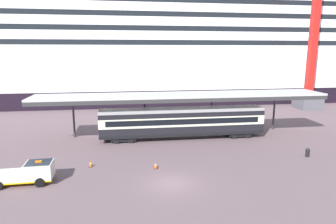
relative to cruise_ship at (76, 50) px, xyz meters
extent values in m
plane|color=#685358|center=(14.68, -48.85, -11.82)|extent=(400.00, 400.00, 0.00)
cube|color=black|center=(-0.03, 0.01, -10.07)|extent=(155.47, 24.61, 3.51)
cube|color=white|center=(-0.03, 0.01, -4.22)|extent=(155.47, 24.61, 8.19)
cube|color=white|center=(-0.03, 0.01, 1.29)|extent=(143.03, 22.64, 2.84)
cube|color=black|center=(-0.03, -11.26, 1.43)|extent=(136.81, 0.12, 1.02)
cube|color=white|center=(-0.03, 0.01, 4.13)|extent=(137.31, 21.74, 2.84)
cube|color=black|center=(-0.03, -10.81, 4.27)|extent=(131.34, 0.12, 1.02)
cube|color=white|center=(-0.03, 0.01, 6.97)|extent=(131.59, 20.83, 2.84)
cube|color=black|center=(-0.03, -10.36, 7.12)|extent=(125.87, 0.12, 1.02)
cube|color=white|center=(-0.03, 0.01, 9.81)|extent=(125.87, 19.93, 2.84)
cube|color=beige|center=(18.28, -34.74, -6.00)|extent=(38.27, 5.31, 0.25)
cube|color=#323232|center=(18.28, -37.29, -6.37)|extent=(38.27, 0.20, 0.50)
cylinder|color=#323232|center=(3.93, -32.48, -8.97)|extent=(0.28, 0.28, 5.70)
cylinder|color=#323232|center=(13.49, -32.48, -8.97)|extent=(0.28, 0.28, 5.70)
cylinder|color=#323232|center=(23.06, -32.48, -8.97)|extent=(0.28, 0.28, 5.70)
cylinder|color=#323232|center=(32.63, -32.48, -8.97)|extent=(0.28, 0.28, 5.70)
cube|color=black|center=(18.28, -35.24, -10.97)|extent=(21.62, 2.80, 0.40)
cube|color=black|center=(18.28, -35.24, -10.32)|extent=(21.62, 2.80, 0.90)
cube|color=beige|center=(18.28, -35.24, -9.27)|extent=(21.62, 2.80, 1.20)
cube|color=black|center=(18.28, -36.61, -9.22)|extent=(19.89, 0.08, 0.72)
cube|color=black|center=(18.28, -35.24, -8.37)|extent=(21.62, 2.80, 0.60)
cube|color=#9E9E9E|center=(18.28, -35.24, -7.89)|extent=(21.62, 2.69, 0.36)
cube|color=black|center=(10.49, -35.24, -11.37)|extent=(3.20, 2.35, 0.50)
cylinder|color=black|center=(9.59, -36.42, -11.40)|extent=(0.84, 0.12, 0.84)
cylinder|color=black|center=(11.39, -36.42, -11.40)|extent=(0.84, 0.12, 0.84)
cube|color=black|center=(26.06, -35.24, -11.37)|extent=(3.20, 2.35, 0.50)
cylinder|color=black|center=(25.16, -36.42, -11.40)|extent=(0.84, 0.12, 0.84)
cylinder|color=black|center=(26.96, -36.42, -11.40)|extent=(0.84, 0.12, 0.84)
cube|color=silver|center=(1.70, -46.97, -11.24)|extent=(5.26, 2.15, 0.36)
cube|color=#F2B20C|center=(1.70, -46.97, -11.37)|extent=(5.26, 2.17, 0.12)
cube|color=silver|center=(3.16, -46.92, -10.51)|extent=(2.34, 1.99, 1.10)
cube|color=#19232D|center=(3.16, -46.92, -10.16)|extent=(2.13, 1.90, 0.44)
cube|color=orange|center=(3.16, -46.92, -9.88)|extent=(0.57, 0.22, 0.16)
cube|color=silver|center=(0.66, -47.00, -10.88)|extent=(2.97, 2.00, 0.36)
cylinder|color=black|center=(3.34, -45.92, -11.42)|extent=(0.81, 0.27, 0.80)
cylinder|color=black|center=(3.39, -47.92, -11.42)|extent=(0.81, 0.27, 0.80)
cylinder|color=black|center=(0.01, -46.02, -11.42)|extent=(0.81, 0.27, 0.80)
cube|color=black|center=(13.65, -45.24, -11.80)|extent=(0.36, 0.36, 0.04)
cone|color=#EA590F|center=(13.65, -45.24, -11.46)|extent=(0.30, 0.30, 0.64)
cylinder|color=white|center=(13.65, -45.24, -11.43)|extent=(0.17, 0.17, 0.09)
cube|color=black|center=(7.21, -43.81, -11.80)|extent=(0.36, 0.36, 0.04)
cone|color=#EA590F|center=(7.21, -43.81, -11.48)|extent=(0.30, 0.30, 0.61)
cylinder|color=white|center=(7.21, -43.81, -11.45)|extent=(0.17, 0.17, 0.08)
cube|color=#595960|center=(47.63, -17.82, -10.62)|extent=(4.40, 4.40, 2.40)
cube|color=red|center=(47.63, -17.82, 8.33)|extent=(1.30, 1.30, 35.50)
cylinder|color=black|center=(30.65, -44.20, -11.47)|extent=(0.44, 0.44, 0.70)
sphere|color=black|center=(30.65, -44.20, -11.10)|extent=(0.48, 0.48, 0.48)
camera|label=1|loc=(10.82, -73.17, -0.43)|focal=32.01mm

